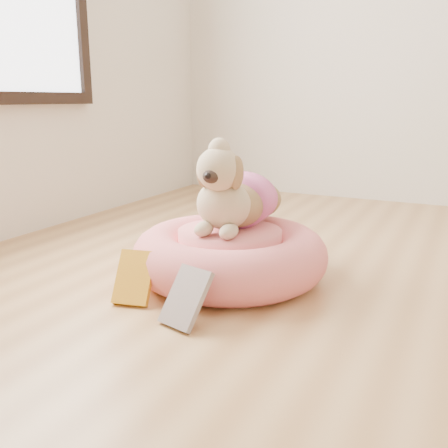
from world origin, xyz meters
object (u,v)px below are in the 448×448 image
at_px(book_yellow, 134,278).
at_px(pet_bed, 230,255).
at_px(book_white, 186,298).
at_px(dog, 234,181).

bearing_deg(book_yellow, pet_bed, 48.92).
xyz_separation_m(book_yellow, book_white, (0.24, -0.07, -0.00)).
distance_m(pet_bed, dog, 0.28).
xyz_separation_m(dog, book_white, (0.06, -0.46, -0.28)).
xyz_separation_m(pet_bed, book_yellow, (-0.19, -0.35, -0.01)).
bearing_deg(book_white, dog, 111.91).
distance_m(pet_bed, book_white, 0.43).
bearing_deg(pet_bed, book_yellow, -118.11).
relative_size(pet_bed, book_yellow, 3.94).
xyz_separation_m(dog, book_yellow, (-0.18, -0.39, -0.28)).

